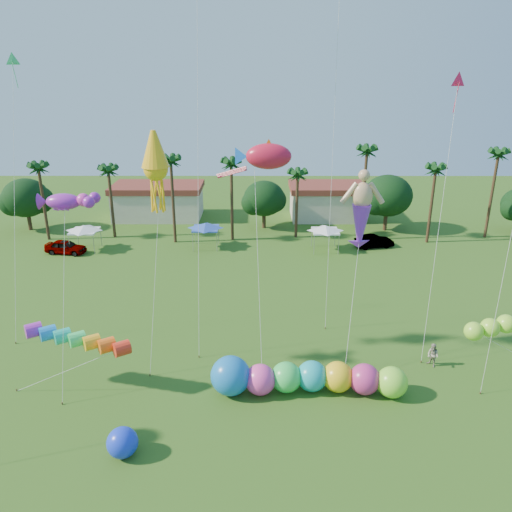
{
  "coord_description": "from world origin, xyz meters",
  "views": [
    {
      "loc": [
        0.06,
        -19.17,
        19.91
      ],
      "look_at": [
        0.0,
        10.0,
        9.0
      ],
      "focal_mm": 35.0,
      "sensor_mm": 36.0,
      "label": 1
    }
  ],
  "objects_px": {
    "spectator_b": "(433,355)",
    "car_a": "(66,247)",
    "car_b": "(374,241)",
    "blue_ball": "(122,442)",
    "caterpillar_inflatable": "(301,378)"
  },
  "relations": [
    {
      "from": "spectator_b",
      "to": "car_a",
      "type": "bearing_deg",
      "value": -156.71
    },
    {
      "from": "car_a",
      "to": "car_b",
      "type": "distance_m",
      "value": 36.11
    },
    {
      "from": "car_b",
      "to": "blue_ball",
      "type": "bearing_deg",
      "value": 134.85
    },
    {
      "from": "caterpillar_inflatable",
      "to": "blue_ball",
      "type": "xyz_separation_m",
      "value": [
        -10.22,
        -5.77,
        -0.24
      ]
    },
    {
      "from": "car_b",
      "to": "spectator_b",
      "type": "bearing_deg",
      "value": 163.37
    },
    {
      "from": "blue_ball",
      "to": "caterpillar_inflatable",
      "type": "bearing_deg",
      "value": 29.43
    },
    {
      "from": "spectator_b",
      "to": "caterpillar_inflatable",
      "type": "relative_size",
      "value": 0.14
    },
    {
      "from": "car_a",
      "to": "car_b",
      "type": "bearing_deg",
      "value": -77.1
    },
    {
      "from": "caterpillar_inflatable",
      "to": "car_b",
      "type": "bearing_deg",
      "value": 69.52
    },
    {
      "from": "car_a",
      "to": "spectator_b",
      "type": "relative_size",
      "value": 2.65
    },
    {
      "from": "spectator_b",
      "to": "car_b",
      "type": "bearing_deg",
      "value": 144.0
    },
    {
      "from": "car_a",
      "to": "car_b",
      "type": "xyz_separation_m",
      "value": [
        36.05,
        2.2,
        -0.04
      ]
    },
    {
      "from": "car_b",
      "to": "caterpillar_inflatable",
      "type": "bearing_deg",
      "value": 145.44
    },
    {
      "from": "caterpillar_inflatable",
      "to": "blue_ball",
      "type": "height_order",
      "value": "caterpillar_inflatable"
    },
    {
      "from": "caterpillar_inflatable",
      "to": "spectator_b",
      "type": "bearing_deg",
      "value": 18.51
    }
  ]
}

